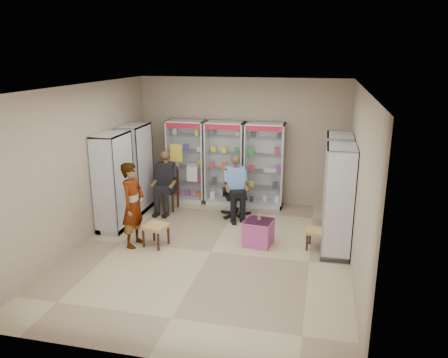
% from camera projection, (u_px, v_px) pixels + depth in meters
% --- Properties ---
extents(floor, '(6.00, 6.00, 0.00)m').
position_uv_depth(floor, '(211.00, 252.00, 8.08)').
color(floor, tan).
rests_on(floor, ground).
extents(room_shell, '(5.02, 6.02, 3.01)m').
position_uv_depth(room_shell, '(210.00, 148.00, 7.53)').
color(room_shell, tan).
rests_on(room_shell, ground).
extents(cabinet_back_left, '(0.90, 0.50, 2.00)m').
position_uv_depth(cabinet_back_left, '(187.00, 161.00, 10.63)').
color(cabinet_back_left, '#B5B6BC').
rests_on(cabinet_back_left, floor).
extents(cabinet_back_mid, '(0.90, 0.50, 2.00)m').
position_uv_depth(cabinet_back_mid, '(225.00, 163.00, 10.43)').
color(cabinet_back_mid, '#A6A9AD').
rests_on(cabinet_back_mid, floor).
extents(cabinet_back_right, '(0.90, 0.50, 2.00)m').
position_uv_depth(cabinet_back_right, '(264.00, 166.00, 10.23)').
color(cabinet_back_right, '#AAADB2').
rests_on(cabinet_back_right, floor).
extents(cabinet_right_far, '(0.90, 0.50, 2.00)m').
position_uv_depth(cabinet_right_far, '(337.00, 184.00, 8.82)').
color(cabinet_right_far, '#AEB0B5').
rests_on(cabinet_right_far, floor).
extents(cabinet_right_near, '(0.90, 0.50, 2.00)m').
position_uv_depth(cabinet_right_near, '(338.00, 201.00, 7.79)').
color(cabinet_right_near, '#A9ACB1').
rests_on(cabinet_right_near, floor).
extents(cabinet_left_far, '(0.90, 0.50, 2.00)m').
position_uv_depth(cabinet_left_far, '(136.00, 169.00, 9.96)').
color(cabinet_left_far, '#AEB0B5').
rests_on(cabinet_left_far, floor).
extents(cabinet_left_near, '(0.90, 0.50, 2.00)m').
position_uv_depth(cabinet_left_near, '(114.00, 182.00, 8.93)').
color(cabinet_left_near, '#ACAEB3').
rests_on(cabinet_left_near, floor).
extents(wooden_chair, '(0.42, 0.42, 0.94)m').
position_uv_depth(wooden_chair, '(168.00, 190.00, 10.15)').
color(wooden_chair, black).
rests_on(wooden_chair, floor).
extents(seated_customer, '(0.44, 0.60, 1.34)m').
position_uv_depth(seated_customer, '(167.00, 182.00, 10.05)').
color(seated_customer, black).
rests_on(seated_customer, floor).
extents(office_chair, '(0.74, 0.74, 1.04)m').
position_uv_depth(office_chair, '(236.00, 194.00, 9.73)').
color(office_chair, black).
rests_on(office_chair, floor).
extents(seated_shopkeeper, '(0.63, 0.72, 1.33)m').
position_uv_depth(seated_shopkeeper, '(235.00, 188.00, 9.64)').
color(seated_shopkeeper, '#63A1C5').
rests_on(seated_shopkeeper, floor).
extents(pink_trunk, '(0.58, 0.56, 0.49)m').
position_uv_depth(pink_trunk, '(258.00, 232.00, 8.33)').
color(pink_trunk, '#BB4B8F').
rests_on(pink_trunk, floor).
extents(tea_glass, '(0.07, 0.07, 0.10)m').
position_uv_depth(tea_glass, '(259.00, 217.00, 8.30)').
color(tea_glass, '#601708').
rests_on(tea_glass, pink_trunk).
extents(woven_stool_a, '(0.42, 0.42, 0.37)m').
position_uv_depth(woven_stool_a, '(316.00, 239.00, 8.17)').
color(woven_stool_a, '#A17244').
rests_on(woven_stool_a, floor).
extents(woven_stool_b, '(0.51, 0.51, 0.42)m').
position_uv_depth(woven_stool_b, '(156.00, 235.00, 8.29)').
color(woven_stool_b, olive).
rests_on(woven_stool_b, floor).
extents(standing_man, '(0.44, 0.63, 1.62)m').
position_uv_depth(standing_man, '(133.00, 205.00, 8.15)').
color(standing_man, gray).
rests_on(standing_man, floor).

